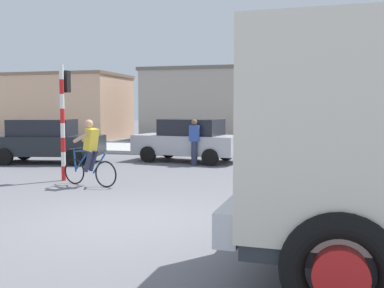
{
  "coord_description": "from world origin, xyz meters",
  "views": [
    {
      "loc": [
        3.21,
        -7.18,
        2.01
      ],
      "look_at": [
        0.64,
        2.5,
        1.2
      ],
      "focal_mm": 41.42,
      "sensor_mm": 36.0,
      "label": 1
    }
  ],
  "objects_px": {
    "traffic_light_pole": "(64,106)",
    "pedestrian_near_kerb": "(194,141)",
    "car_white_mid": "(46,141)",
    "car_red_near": "(189,140)",
    "cyclist": "(90,153)"
  },
  "relations": [
    {
      "from": "traffic_light_pole",
      "to": "car_white_mid",
      "type": "distance_m",
      "value": 4.56
    },
    {
      "from": "traffic_light_pole",
      "to": "car_red_near",
      "type": "relative_size",
      "value": 0.76
    },
    {
      "from": "pedestrian_near_kerb",
      "to": "car_red_near",
      "type": "bearing_deg",
      "value": 115.45
    },
    {
      "from": "cyclist",
      "to": "pedestrian_near_kerb",
      "type": "bearing_deg",
      "value": 71.6
    },
    {
      "from": "cyclist",
      "to": "traffic_light_pole",
      "type": "relative_size",
      "value": 0.54
    },
    {
      "from": "car_red_near",
      "to": "pedestrian_near_kerb",
      "type": "distance_m",
      "value": 1.12
    },
    {
      "from": "car_white_mid",
      "to": "cyclist",
      "type": "bearing_deg",
      "value": -45.97
    },
    {
      "from": "pedestrian_near_kerb",
      "to": "cyclist",
      "type": "bearing_deg",
      "value": -108.4
    },
    {
      "from": "car_red_near",
      "to": "traffic_light_pole",
      "type": "bearing_deg",
      "value": -113.59
    },
    {
      "from": "pedestrian_near_kerb",
      "to": "car_white_mid",
      "type": "bearing_deg",
      "value": -172.99
    },
    {
      "from": "car_red_near",
      "to": "car_white_mid",
      "type": "relative_size",
      "value": 0.99
    },
    {
      "from": "car_white_mid",
      "to": "pedestrian_near_kerb",
      "type": "xyz_separation_m",
      "value": [
        5.48,
        0.67,
        0.03
      ]
    },
    {
      "from": "car_white_mid",
      "to": "traffic_light_pole",
      "type": "bearing_deg",
      "value": -50.49
    },
    {
      "from": "car_white_mid",
      "to": "pedestrian_near_kerb",
      "type": "distance_m",
      "value": 5.52
    },
    {
      "from": "traffic_light_pole",
      "to": "pedestrian_near_kerb",
      "type": "relative_size",
      "value": 1.98
    }
  ]
}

